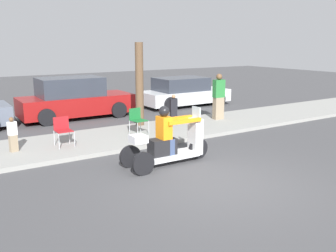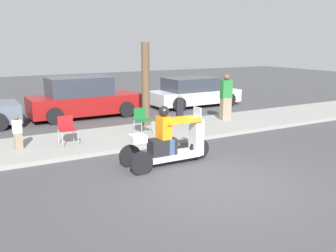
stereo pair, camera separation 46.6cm
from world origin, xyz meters
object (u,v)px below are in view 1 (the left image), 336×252
Objects in this scene: spectator_mid_group at (13,135)px; parked_car_lot_right at (75,99)px; spectator_end_of_line at (174,110)px; parked_car_lot_left at (183,92)px; folding_chair_curbside at (137,118)px; folding_chair_set_back at (63,128)px; motorcycle_trike at (169,144)px; spectator_far_back at (219,97)px; tree_trunk at (139,84)px.

parked_car_lot_right is at bearing 53.27° from spectator_mid_group.
parked_car_lot_left is at bearing 51.09° from spectator_end_of_line.
folding_chair_curbside is (-1.79, -0.60, -0.01)m from spectator_end_of_line.
spectator_mid_group reaches higher than folding_chair_set_back.
spectator_far_back is (4.35, 3.30, 0.42)m from motorcycle_trike.
spectator_mid_group is 1.16× the size of folding_chair_set_back.
parked_car_lot_left is 5.20m from tree_trunk.
spectator_mid_group is 1.16× the size of folding_chair_curbside.
parked_car_lot_right reaches higher than motorcycle_trike.
spectator_end_of_line is at bearing -24.81° from tree_trunk.
tree_trunk is at bearing 14.17° from spectator_mid_group.
motorcycle_trike is 0.55× the size of parked_car_lot_left.
tree_trunk reaches higher than motorcycle_trike.
spectator_far_back is (7.49, 0.44, 0.38)m from spectator_mid_group.
folding_chair_curbside and folding_chair_set_back have the same top height.
spectator_far_back is 1.96m from spectator_end_of_line.
spectator_end_of_line is at bearing 18.57° from folding_chair_curbside.
motorcycle_trike is 0.53× the size of parked_car_lot_right.
folding_chair_set_back is 8.42m from parked_car_lot_left.
folding_chair_curbside is 1.61m from tree_trunk.
spectator_end_of_line is 1.52m from tree_trunk.
parked_car_lot_left is at bearing 0.95° from parked_car_lot_right.
folding_chair_curbside is 1.00× the size of folding_chair_set_back.
motorcycle_trike reaches higher than folding_chair_curbside.
tree_trunk is at bearing 21.59° from folding_chair_set_back.
spectator_far_back reaches higher than spectator_mid_group.
tree_trunk reaches higher than spectator_end_of_line.
spectator_end_of_line is at bearing 6.37° from spectator_mid_group.
parked_car_lot_right is at bearing 113.77° from tree_trunk.
parked_car_lot_left is 1.49× the size of tree_trunk.
spectator_end_of_line reaches higher than folding_chair_curbside.
spectator_end_of_line is at bearing -128.91° from parked_car_lot_left.
spectator_end_of_line is (-1.93, 0.18, -0.32)m from spectator_far_back.
tree_trunk is (-3.02, 0.68, 0.61)m from spectator_far_back.
spectator_end_of_line is at bearing -55.56° from parked_car_lot_right.
folding_chair_curbside is (-3.72, -0.42, -0.33)m from spectator_far_back.
spectator_far_back reaches higher than folding_chair_curbside.
motorcycle_trike is 4.33m from tree_trunk.
spectator_mid_group is 4.71m from tree_trunk.
folding_chair_set_back is at bearing -5.13° from spectator_mid_group.
folding_chair_curbside is at bearing 77.60° from motorcycle_trike.
motorcycle_trike is 2.23× the size of spectator_end_of_line.
parked_car_lot_left is 0.97× the size of parked_car_lot_right.
folding_chair_curbside is at bearing -122.08° from tree_trunk.
spectator_far_back reaches higher than parked_car_lot_right.
spectator_far_back reaches higher than motorcycle_trike.
folding_chair_set_back is 3.51m from tree_trunk.
tree_trunk is at bearing -66.23° from parked_car_lot_right.
spectator_far_back is at bearing -40.55° from parked_car_lot_right.
parked_car_lot_left reaches higher than spectator_end_of_line.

